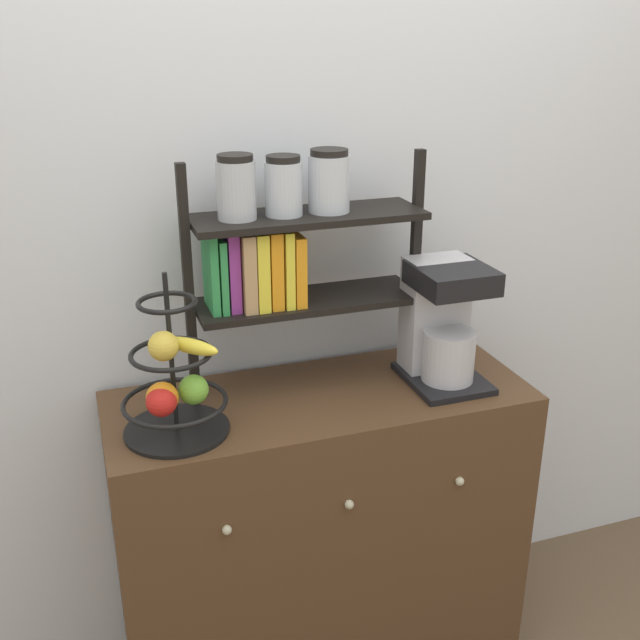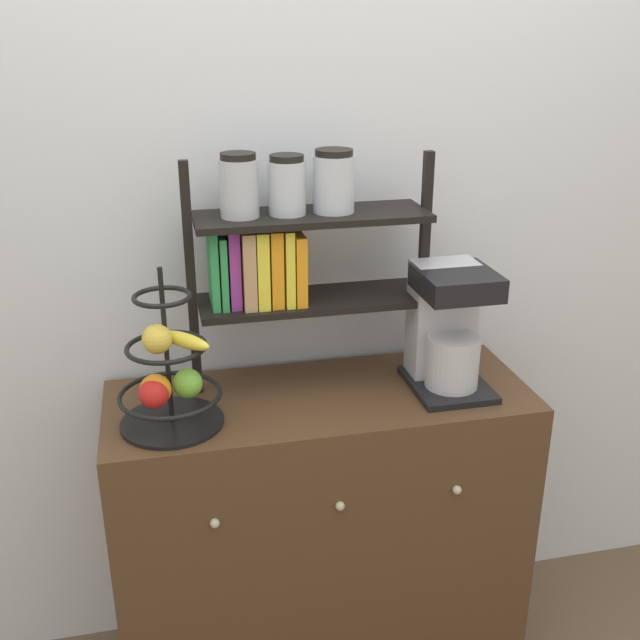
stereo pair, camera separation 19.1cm
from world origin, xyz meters
name	(u,v)px [view 2 (the right image)]	position (x,y,z in m)	size (l,w,h in m)	color
wall_back	(300,224)	(0.00, 0.48, 1.30)	(7.00, 0.05, 2.60)	silver
sideboard	(320,533)	(0.00, 0.22, 0.45)	(1.13, 0.45, 0.90)	#4C331E
coffee_maker	(448,327)	(0.35, 0.21, 1.07)	(0.20, 0.25, 0.34)	black
fruit_stand	(168,378)	(-0.39, 0.13, 1.03)	(0.26, 0.26, 0.41)	black
shelf_hutch	(284,241)	(-0.07, 0.31, 1.30)	(0.65, 0.20, 0.63)	black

